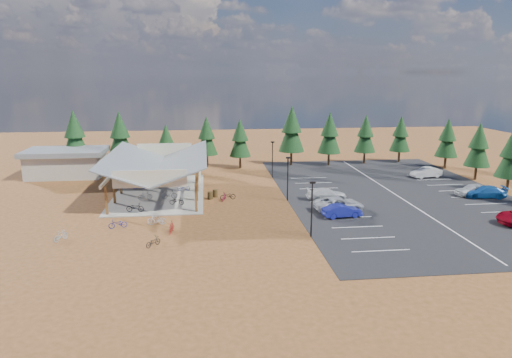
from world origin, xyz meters
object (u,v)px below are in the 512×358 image
Objects in this scene: bike_0 at (135,207)px; car_8 at (473,190)px; bike_5 at (169,194)px; bike_11 at (171,227)px; outbuilding at (66,162)px; lamp_post_0 at (312,205)px; bike_6 at (184,187)px; bike_4 at (177,201)px; bike_pavilion at (158,163)px; car_9 at (426,172)px; trash_bin_1 at (215,193)px; bike_3 at (144,177)px; bike_15 at (224,197)px; bike_7 at (172,175)px; car_2 at (339,204)px; bike_13 at (157,220)px; lamp_post_2 at (272,157)px; bike_1 at (145,196)px; bike_16 at (228,196)px; lamp_post_1 at (288,176)px; trash_bin_0 at (210,195)px; car_7 at (485,192)px; bike_2 at (140,185)px; bike_9 at (61,236)px; car_1 at (342,211)px; car_3 at (327,194)px.

car_8 is (39.30, 2.33, 0.18)m from bike_0.
bike_11 is at bearing -179.61° from bike_5.
outbuilding is 22.43m from bike_0.
lamp_post_0 reaches higher than bike_6.
bike_4 is (-12.61, 11.40, -2.45)m from lamp_post_0.
bike_pavilion reaches higher than car_9.
lamp_post_0 is 5.71× the size of trash_bin_1.
car_9 is at bearing -85.05° from bike_3.
bike_15 is 30.09m from car_9.
bike_4 is at bearing 176.03° from bike_7.
outbuilding is at bearing 55.18° from car_2.
lamp_post_0 reaches higher than bike_13.
lamp_post_2 reaches higher than bike_4.
bike_3 is (-0.75, 13.97, 0.06)m from bike_0.
bike_pavilion is at bearing -93.07° from car_9.
bike_1 is at bearing 138.53° from bike_6.
outbuilding is at bearing 65.29° from bike_6.
bike_16 is 12.94m from car_2.
lamp_post_1 is at bearing 44.54° from bike_11.
lamp_post_2 reaches higher than bike_13.
bike_pavilion is 7.78m from trash_bin_0.
bike_pavilion reaches higher than car_7.
bike_16 is (10.02, 3.90, -0.11)m from bike_0.
bike_13 is (-0.18, -19.59, -0.02)m from bike_7.
outbuilding is 2.14× the size of lamp_post_0.
lamp_post_0 is 16.43m from trash_bin_0.
bike_6 is at bearing -93.52° from car_9.
bike_11 reaches higher than bike_2.
car_9 reaches higher than bike_1.
bike_3 is 0.38× the size of car_7.
bike_9 is at bearing -69.19° from car_7.
trash_bin_0 is at bearing -85.53° from car_9.
car_1 is 0.84× the size of car_7.
bike_7 is 22.52m from car_3.
lamp_post_1 is at bearing -114.93° from bike_3.
lamp_post_1 is 3.23× the size of bike_6.
car_7 is at bearing -9.56° from bike_pavilion.
car_3 reaches higher than bike_13.
car_9 is at bearing -76.61° from bike_6.
car_9 is (30.41, 7.85, 0.32)m from trash_bin_0.
bike_pavilion reaches higher than bike_4.
bike_5 reaches higher than trash_bin_1.
bike_13 is at bearing -125.47° from bike_9.
car_3 is at bearing -134.43° from bike_7.
trash_bin_0 is at bearing 123.15° from lamp_post_0.
car_2 is (17.35, -4.10, 0.26)m from bike_4.
bike_pavilion is 16.57m from lamp_post_2.
bike_6 is (1.48, 3.71, -0.14)m from bike_5.
bike_13 is (-14.18, 4.91, -2.44)m from lamp_post_0.
bike_4 is (4.24, 2.20, -0.07)m from bike_0.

